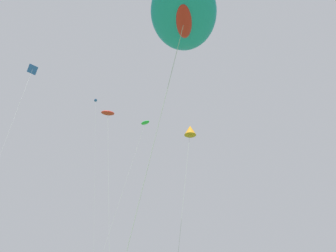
# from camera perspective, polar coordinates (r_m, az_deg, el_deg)

# --- Properties ---
(big_show_kite) EXTENTS (11.25, 11.65, 13.90)m
(big_show_kite) POSITION_cam_1_polar(r_m,az_deg,el_deg) (15.23, 3.23, 22.83)
(big_show_kite) COLOR #1E8CBF
(big_show_kite) RESTS_ON ground
(small_kite_streamer_purple) EXTENTS (2.92, 4.57, 18.51)m
(small_kite_streamer_purple) POSITION_cam_1_polar(r_m,az_deg,el_deg) (33.73, -4.86, 0.47)
(small_kite_streamer_purple) COLOR green
(small_kite_streamer_purple) RESTS_ON ground
(small_kite_triangle_green) EXTENTS (4.10, 0.81, 25.19)m
(small_kite_triangle_green) POSITION_cam_1_polar(r_m,az_deg,el_deg) (42.19, -14.90, 3.62)
(small_kite_triangle_green) COLOR blue
(small_kite_triangle_green) RESTS_ON ground
(small_kite_tiny_distant) EXTENTS (2.09, 3.47, 23.51)m
(small_kite_tiny_distant) POSITION_cam_1_polar(r_m,az_deg,el_deg) (35.54, -26.98, 8.97)
(small_kite_tiny_distant) COLOR blue
(small_kite_tiny_distant) RESTS_ON ground
(small_kite_stunt_black) EXTENTS (2.39, 1.44, 15.46)m
(small_kite_stunt_black) POSITION_cam_1_polar(r_m,az_deg,el_deg) (26.75, -12.46, 2.47)
(small_kite_stunt_black) COLOR red
(small_kite_stunt_black) RESTS_ON ground
(small_kite_bird_shape) EXTENTS (1.22, 2.10, 11.43)m
(small_kite_bird_shape) POSITION_cam_1_polar(r_m,az_deg,el_deg) (20.29, 4.64, -0.98)
(small_kite_bird_shape) COLOR orange
(small_kite_bird_shape) RESTS_ON ground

